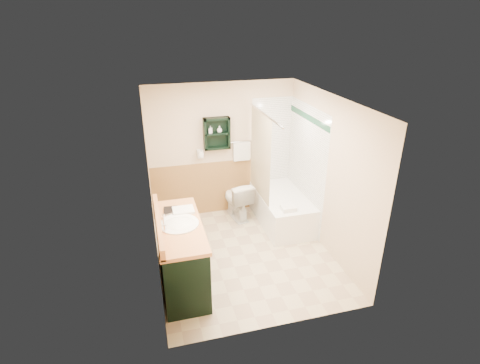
{
  "coord_description": "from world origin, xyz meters",
  "views": [
    {
      "loc": [
        -1.31,
        -4.65,
        3.42
      ],
      "look_at": [
        -0.01,
        0.2,
        1.15
      ],
      "focal_mm": 28.0,
      "sensor_mm": 36.0,
      "label": 1
    }
  ],
  "objects_px": {
    "bathtub": "(282,208)",
    "soap_bottle_b": "(219,130)",
    "toilet": "(237,200)",
    "vanity_book": "(163,204)",
    "hair_dryer": "(200,154)",
    "wall_shelf": "(217,133)",
    "soap_bottle_a": "(211,131)",
    "vanity": "(181,254)"
  },
  "relations": [
    {
      "from": "hair_dryer",
      "to": "vanity_book",
      "type": "distance_m",
      "value": 1.64
    },
    {
      "from": "toilet",
      "to": "hair_dryer",
      "type": "bearing_deg",
      "value": -32.18
    },
    {
      "from": "toilet",
      "to": "soap_bottle_a",
      "type": "bearing_deg",
      "value": -38.09
    },
    {
      "from": "vanity_book",
      "to": "toilet",
      "type": "bearing_deg",
      "value": 46.69
    },
    {
      "from": "hair_dryer",
      "to": "soap_bottle_a",
      "type": "bearing_deg",
      "value": -8.81
    },
    {
      "from": "soap_bottle_a",
      "to": "wall_shelf",
      "type": "bearing_deg",
      "value": 2.69
    },
    {
      "from": "toilet",
      "to": "soap_bottle_b",
      "type": "bearing_deg",
      "value": -51.02
    },
    {
      "from": "wall_shelf",
      "to": "vanity_book",
      "type": "relative_size",
      "value": 2.23
    },
    {
      "from": "wall_shelf",
      "to": "toilet",
      "type": "height_order",
      "value": "wall_shelf"
    },
    {
      "from": "soap_bottle_a",
      "to": "vanity",
      "type": "bearing_deg",
      "value": -113.62
    },
    {
      "from": "soap_bottle_b",
      "to": "bathtub",
      "type": "bearing_deg",
      "value": -30.83
    },
    {
      "from": "wall_shelf",
      "to": "soap_bottle_a",
      "type": "relative_size",
      "value": 4.27
    },
    {
      "from": "vanity",
      "to": "vanity_book",
      "type": "distance_m",
      "value": 0.72
    },
    {
      "from": "vanity",
      "to": "vanity_book",
      "type": "bearing_deg",
      "value": 113.32
    },
    {
      "from": "vanity_book",
      "to": "hair_dryer",
      "type": "bearing_deg",
      "value": 67.4
    },
    {
      "from": "vanity",
      "to": "toilet",
      "type": "bearing_deg",
      "value": 53.16
    },
    {
      "from": "hair_dryer",
      "to": "toilet",
      "type": "bearing_deg",
      "value": -22.64
    },
    {
      "from": "toilet",
      "to": "vanity_book",
      "type": "bearing_deg",
      "value": 32.1
    },
    {
      "from": "soap_bottle_a",
      "to": "vanity_book",
      "type": "bearing_deg",
      "value": -123.88
    },
    {
      "from": "vanity",
      "to": "soap_bottle_b",
      "type": "xyz_separation_m",
      "value": [
        0.94,
        1.8,
        1.15
      ]
    },
    {
      "from": "vanity",
      "to": "wall_shelf",
      "type": "bearing_deg",
      "value": 63.67
    },
    {
      "from": "bathtub",
      "to": "soap_bottle_a",
      "type": "bearing_deg",
      "value": 152.72
    },
    {
      "from": "hair_dryer",
      "to": "soap_bottle_b",
      "type": "xyz_separation_m",
      "value": [
        0.35,
        -0.03,
        0.41
      ]
    },
    {
      "from": "hair_dryer",
      "to": "soap_bottle_b",
      "type": "bearing_deg",
      "value": -4.94
    },
    {
      "from": "vanity_book",
      "to": "soap_bottle_b",
      "type": "distance_m",
      "value": 1.89
    },
    {
      "from": "hair_dryer",
      "to": "toilet",
      "type": "distance_m",
      "value": 1.07
    },
    {
      "from": "toilet",
      "to": "vanity_book",
      "type": "relative_size",
      "value": 2.89
    },
    {
      "from": "wall_shelf",
      "to": "hair_dryer",
      "type": "xyz_separation_m",
      "value": [
        -0.3,
        0.02,
        -0.35
      ]
    },
    {
      "from": "wall_shelf",
      "to": "vanity",
      "type": "relative_size",
      "value": 0.37
    },
    {
      "from": "vanity",
      "to": "soap_bottle_a",
      "type": "distance_m",
      "value": 2.27
    },
    {
      "from": "vanity",
      "to": "toilet",
      "type": "height_order",
      "value": "vanity"
    },
    {
      "from": "soap_bottle_b",
      "to": "toilet",
      "type": "bearing_deg",
      "value": -41.48
    },
    {
      "from": "toilet",
      "to": "soap_bottle_a",
      "type": "relative_size",
      "value": 5.53
    },
    {
      "from": "wall_shelf",
      "to": "soap_bottle_a",
      "type": "bearing_deg",
      "value": -177.31
    },
    {
      "from": "wall_shelf",
      "to": "soap_bottle_b",
      "type": "bearing_deg",
      "value": -6.05
    },
    {
      "from": "soap_bottle_b",
      "to": "soap_bottle_a",
      "type": "bearing_deg",
      "value": 180.0
    },
    {
      "from": "vanity",
      "to": "bathtub",
      "type": "height_order",
      "value": "vanity"
    },
    {
      "from": "vanity",
      "to": "soap_bottle_a",
      "type": "bearing_deg",
      "value": 66.38
    },
    {
      "from": "hair_dryer",
      "to": "vanity_book",
      "type": "relative_size",
      "value": 0.97
    },
    {
      "from": "soap_bottle_b",
      "to": "vanity",
      "type": "bearing_deg",
      "value": -117.59
    },
    {
      "from": "toilet",
      "to": "vanity_book",
      "type": "xyz_separation_m",
      "value": [
        -1.35,
        -1.2,
        0.7
      ]
    },
    {
      "from": "bathtub",
      "to": "soap_bottle_b",
      "type": "relative_size",
      "value": 13.07
    }
  ]
}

